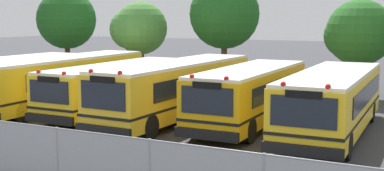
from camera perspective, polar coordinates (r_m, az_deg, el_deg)
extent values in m
plane|color=#38383D|center=(24.71, -4.92, -3.35)|extent=(160.00, 160.00, 0.00)
cube|color=yellow|center=(29.92, -19.25, 0.79)|extent=(2.54, 9.09, 2.00)
cube|color=white|center=(29.82, -19.34, 2.81)|extent=(2.49, 8.91, 0.12)
cube|color=black|center=(29.20, -17.17, 1.35)|extent=(0.11, 7.07, 0.72)
cube|color=black|center=(31.00, -20.46, 1.55)|extent=(0.11, 7.07, 0.72)
cube|color=black|center=(29.97, -19.22, 0.03)|extent=(2.57, 9.18, 0.10)
cylinder|color=black|center=(31.21, -14.16, -0.33)|extent=(0.29, 1.00, 1.00)
cylinder|color=black|center=(32.69, -17.01, -0.08)|extent=(0.29, 1.00, 1.00)
cube|color=yellow|center=(27.72, -13.84, 0.63)|extent=(2.72, 11.40, 2.15)
cube|color=white|center=(27.61, -13.92, 2.96)|extent=(2.66, 11.18, 0.12)
cube|color=black|center=(27.14, -11.42, 1.28)|extent=(0.23, 8.85, 0.77)
cube|color=black|center=(28.72, -15.42, 1.50)|extent=(0.23, 8.85, 0.77)
cube|color=black|center=(27.77, -13.82, -0.25)|extent=(2.75, 11.52, 0.10)
cylinder|color=black|center=(23.98, -18.26, -2.83)|extent=(0.30, 1.01, 1.00)
cylinder|color=black|center=(30.28, -7.51, -0.40)|extent=(0.30, 1.01, 1.00)
cylinder|color=black|center=(31.53, -10.85, -0.16)|extent=(0.30, 1.01, 1.00)
cube|color=yellow|center=(25.55, -8.14, -0.06)|extent=(2.45, 9.70, 1.92)
cube|color=white|center=(25.44, -8.18, 2.21)|extent=(2.41, 9.51, 0.12)
cube|color=black|center=(21.89, -15.53, -3.61)|extent=(2.50, 0.16, 0.36)
cube|color=black|center=(21.74, -15.55, -0.69)|extent=(2.01, 0.06, 0.92)
cube|color=black|center=(25.07, -5.43, 0.54)|extent=(0.04, 7.56, 0.69)
cube|color=black|center=(26.48, -9.98, 0.83)|extent=(0.04, 7.56, 0.69)
cube|color=black|center=(25.60, -8.12, -0.91)|extent=(2.48, 9.80, 0.10)
sphere|color=red|center=(21.33, -13.98, 1.30)|extent=(0.18, 0.18, 0.18)
sphere|color=red|center=(22.23, -16.61, 1.46)|extent=(0.18, 0.18, 0.18)
cube|color=black|center=(21.67, -15.62, 0.65)|extent=(1.10, 0.08, 0.24)
cylinder|color=black|center=(22.31, -10.92, -3.34)|extent=(0.28, 1.00, 1.00)
cylinder|color=black|center=(23.68, -15.07, -2.83)|extent=(0.28, 1.00, 1.00)
cylinder|color=black|center=(27.64, -2.62, -1.11)|extent=(0.28, 1.00, 1.00)
cylinder|color=black|center=(28.76, -6.39, -0.81)|extent=(0.28, 1.00, 1.00)
cube|color=yellow|center=(23.64, -1.58, -0.29)|extent=(2.68, 10.99, 2.17)
cube|color=white|center=(23.51, -1.59, 2.48)|extent=(2.63, 10.77, 0.12)
cube|color=black|center=(19.28, -9.84, -4.95)|extent=(2.47, 0.22, 0.36)
cube|color=black|center=(19.08, -9.84, -1.11)|extent=(1.99, 0.11, 1.04)
cube|color=black|center=(23.28, 1.41, 0.45)|extent=(0.24, 8.53, 0.78)
cube|color=black|center=(24.48, -3.73, 0.79)|extent=(0.24, 8.53, 0.78)
cube|color=black|center=(23.70, -1.58, -1.33)|extent=(2.71, 11.10, 0.10)
sphere|color=red|center=(18.70, -7.97, 1.40)|extent=(0.18, 0.18, 0.18)
sphere|color=red|center=(19.52, -11.12, 1.58)|extent=(0.18, 0.18, 0.18)
cube|color=black|center=(18.99, -9.90, 0.66)|extent=(1.09, 0.11, 0.24)
cylinder|color=black|center=(19.84, -4.76, -4.60)|extent=(0.30, 1.01, 1.00)
cylinder|color=black|center=(21.06, -9.66, -3.96)|extent=(0.30, 1.01, 1.00)
cylinder|color=black|center=(26.54, 4.39, -1.49)|extent=(0.30, 1.01, 1.00)
cylinder|color=black|center=(27.46, 0.30, -1.16)|extent=(0.30, 1.01, 1.00)
cube|color=#EAA80C|center=(22.39, 6.48, -0.95)|extent=(2.54, 9.05, 2.04)
cube|color=white|center=(22.25, 6.52, 1.81)|extent=(2.49, 8.87, 0.12)
cube|color=black|center=(18.37, 1.57, -5.46)|extent=(2.48, 0.19, 0.36)
cube|color=black|center=(18.18, 1.65, -1.71)|extent=(1.99, 0.09, 0.98)
cube|color=black|center=(22.24, 9.75, -0.21)|extent=(0.13, 7.03, 0.74)
cube|color=black|center=(23.06, 3.86, 0.15)|extent=(0.13, 7.03, 0.74)
cube|color=black|center=(22.45, 6.46, -1.98)|extent=(2.57, 9.14, 0.10)
sphere|color=red|center=(17.96, 3.82, 0.78)|extent=(0.18, 0.18, 0.18)
sphere|color=red|center=(18.51, -0.01, 1.00)|extent=(0.18, 0.18, 0.18)
cube|color=black|center=(18.09, 1.64, 0.02)|extent=(1.09, 0.09, 0.24)
cylinder|color=black|center=(19.31, 6.31, -4.95)|extent=(0.29, 1.00, 1.00)
cylinder|color=black|center=(20.12, 0.53, -4.39)|extent=(0.29, 1.00, 1.00)
cylinder|color=black|center=(24.76, 10.92, -2.26)|extent=(0.29, 1.00, 1.00)
cylinder|color=black|center=(25.40, 6.24, -1.92)|extent=(0.29, 1.00, 1.00)
cube|color=yellow|center=(21.28, 15.28, -1.61)|extent=(2.82, 10.05, 2.05)
cube|color=white|center=(21.14, 15.39, 1.30)|extent=(2.76, 9.85, 0.12)
cube|color=black|center=(16.59, 12.03, -7.07)|extent=(2.60, 0.23, 0.36)
cube|color=black|center=(16.37, 12.19, -2.90)|extent=(2.09, 0.12, 0.99)
cube|color=black|center=(21.34, 18.88, -0.83)|extent=(0.25, 7.79, 0.74)
cube|color=black|center=(21.78, 12.10, -0.42)|extent=(0.25, 7.79, 0.74)
cube|color=black|center=(21.35, 15.24, -2.69)|extent=(2.85, 10.15, 0.10)
sphere|color=red|center=(16.27, 14.81, -0.14)|extent=(0.18, 0.18, 0.18)
sphere|color=red|center=(16.58, 10.05, 0.14)|extent=(0.18, 0.18, 0.18)
cube|color=black|center=(16.27, 12.24, -0.98)|extent=(1.15, 0.11, 0.24)
cylinder|color=black|center=(17.79, 16.72, -6.32)|extent=(0.31, 1.01, 1.00)
cylinder|color=black|center=(18.25, 9.63, -5.75)|extent=(0.31, 1.01, 1.00)
cylinder|color=black|center=(24.39, 19.18, -2.70)|extent=(0.31, 1.01, 1.00)
cylinder|color=black|center=(24.73, 13.95, -2.36)|extent=(0.31, 1.01, 1.00)
cylinder|color=#4C3823|center=(38.42, -13.56, 2.58)|extent=(0.37, 0.37, 2.92)
sphere|color=#1E561E|center=(38.28, -13.71, 7.12)|extent=(4.23, 4.23, 4.23)
sphere|color=#1E561E|center=(37.87, -13.84, 7.55)|extent=(2.82, 2.82, 2.82)
cylinder|color=#4C3823|center=(35.16, -5.62, 2.05)|extent=(0.40, 0.40, 2.60)
sphere|color=#478438|center=(35.00, -5.68, 6.34)|extent=(3.55, 3.55, 3.55)
sphere|color=#478438|center=(35.21, -6.95, 6.20)|extent=(2.66, 2.66, 2.66)
cylinder|color=#4C3823|center=(33.93, 3.56, 2.35)|extent=(0.39, 0.39, 3.17)
sphere|color=#1E561E|center=(33.79, 3.61, 7.92)|extent=(4.55, 4.55, 4.55)
sphere|color=#1E561E|center=(33.42, 3.99, 8.45)|extent=(3.03, 3.03, 3.03)
cylinder|color=#4C3823|center=(31.16, 17.85, 0.80)|extent=(0.41, 0.41, 2.38)
sphere|color=#286623|center=(30.98, 18.05, 5.60)|extent=(3.79, 3.79, 3.79)
sphere|color=#286623|center=(31.02, 16.69, 5.30)|extent=(2.54, 2.54, 2.54)
cylinder|color=#9EA0A3|center=(14.35, -14.62, -7.97)|extent=(0.07, 0.07, 1.78)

